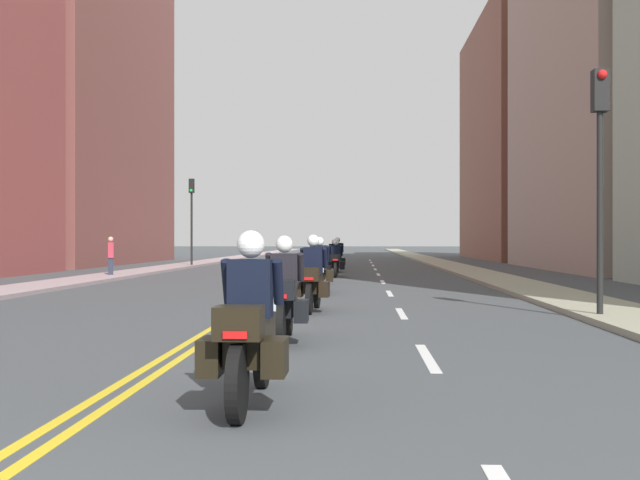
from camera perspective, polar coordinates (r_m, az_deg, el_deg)
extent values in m
plane|color=#42464A|center=(50.16, 0.06, -1.74)|extent=(264.00, 264.00, 0.00)
cube|color=#A38F94|center=(51.10, -8.52, -1.64)|extent=(2.03, 144.00, 0.12)
cube|color=#9C9981|center=(50.37, 8.78, -1.66)|extent=(2.03, 144.00, 0.12)
cube|color=yellow|center=(50.17, -0.07, -1.74)|extent=(0.12, 132.00, 0.01)
cube|color=yellow|center=(50.15, 0.20, -1.74)|extent=(0.12, 132.00, 0.01)
cube|color=silver|center=(10.23, 7.93, -8.57)|extent=(0.14, 2.40, 0.01)
cube|color=silver|center=(16.18, 6.03, -5.41)|extent=(0.14, 2.40, 0.01)
cube|color=silver|center=(22.15, 5.16, -3.94)|extent=(0.14, 2.40, 0.01)
cube|color=silver|center=(28.13, 4.66, -3.10)|extent=(0.14, 2.40, 0.01)
cube|color=silver|center=(34.12, 4.33, -2.56)|extent=(0.14, 2.40, 0.01)
cube|color=silver|center=(40.12, 4.11, -2.17)|extent=(0.14, 2.40, 0.01)
cube|color=silver|center=(46.11, 3.94, -1.89)|extent=(0.14, 2.40, 0.01)
cube|color=silver|center=(52.11, 3.81, -1.67)|extent=(0.14, 2.40, 0.01)
cube|color=silver|center=(58.11, 3.71, -1.50)|extent=(0.14, 2.40, 0.01)
cube|color=brown|center=(53.41, -16.97, 12.71)|extent=(6.58, 21.15, 26.55)
cube|color=#2D3847|center=(53.56, -20.32, 5.48)|extent=(0.04, 17.77, 0.90)
cube|color=#2D3847|center=(54.24, -20.32, 10.60)|extent=(0.04, 17.77, 0.90)
cube|color=#2D3847|center=(55.34, -20.32, 15.56)|extent=(0.04, 17.77, 0.90)
cube|color=brown|center=(64.33, 15.59, 7.15)|extent=(9.18, 21.00, 19.06)
cube|color=#2D3847|center=(65.09, 19.56, 2.86)|extent=(0.04, 17.64, 0.90)
cube|color=#2D3847|center=(66.44, 19.56, 11.93)|extent=(0.04, 17.64, 0.90)
cylinder|color=black|center=(8.10, -4.29, -8.50)|extent=(0.11, 0.67, 0.67)
cylinder|color=black|center=(6.55, -6.13, -10.53)|extent=(0.11, 0.67, 0.67)
cube|color=silver|center=(8.05, -4.29, -6.01)|extent=(0.14, 0.32, 0.04)
cube|color=black|center=(7.28, -5.11, -7.23)|extent=(0.33, 1.21, 0.40)
cube|color=black|center=(6.56, -6.02, -6.10)|extent=(0.40, 0.36, 0.28)
cube|color=red|center=(6.38, -6.30, -7.00)|extent=(0.20, 0.03, 0.06)
cube|color=black|center=(6.88, -8.03, -8.50)|extent=(0.20, 0.44, 0.32)
cube|color=black|center=(6.79, -3.34, -8.61)|extent=(0.20, 0.44, 0.32)
cube|color=#B2C1CC|center=(7.75, -4.56, -3.97)|extent=(0.36, 0.12, 0.36)
cube|color=black|center=(7.19, -5.17, -3.57)|extent=(0.40, 0.26, 0.54)
cylinder|color=black|center=(7.37, -6.85, -3.10)|extent=(0.10, 0.28, 0.45)
cylinder|color=black|center=(7.30, -3.13, -3.13)|extent=(0.10, 0.28, 0.45)
sphere|color=white|center=(7.21, -5.13, -0.31)|extent=(0.26, 0.26, 0.26)
cylinder|color=black|center=(12.44, -2.38, -5.55)|extent=(0.13, 0.65, 0.65)
cylinder|color=black|center=(10.91, -2.95, -6.34)|extent=(0.13, 0.65, 0.65)
cube|color=silver|center=(12.41, -2.38, -3.97)|extent=(0.15, 0.32, 0.04)
cube|color=black|center=(11.65, -2.65, -4.55)|extent=(0.34, 1.18, 0.40)
cube|color=black|center=(10.94, -2.92, -3.69)|extent=(0.41, 0.37, 0.28)
cube|color=red|center=(10.76, -3.00, -4.18)|extent=(0.20, 0.03, 0.06)
cube|color=black|center=(11.22, -4.26, -5.24)|extent=(0.21, 0.44, 0.32)
cube|color=black|center=(11.18, -1.39, -5.26)|extent=(0.21, 0.44, 0.32)
cube|color=#B2C1CC|center=(12.12, -2.47, -2.57)|extent=(0.36, 0.13, 0.36)
cube|color=black|center=(11.57, -2.67, -2.29)|extent=(0.41, 0.27, 0.52)
cylinder|color=black|center=(11.74, -3.78, -2.02)|extent=(0.11, 0.28, 0.45)
cylinder|color=black|center=(11.70, -1.44, -2.02)|extent=(0.11, 0.28, 0.45)
sphere|color=white|center=(11.59, -2.65, -0.31)|extent=(0.26, 0.26, 0.26)
cylinder|color=black|center=(17.36, -0.22, -3.99)|extent=(0.14, 0.65, 0.64)
cylinder|color=black|center=(15.83, -0.80, -4.37)|extent=(0.14, 0.65, 0.64)
cube|color=silver|center=(17.34, -0.22, -2.86)|extent=(0.16, 0.33, 0.04)
cube|color=black|center=(16.57, -0.50, -3.21)|extent=(0.38, 1.19, 0.40)
cube|color=black|center=(15.87, -0.77, -2.55)|extent=(0.42, 0.38, 0.28)
cube|color=red|center=(15.69, -0.85, -2.88)|extent=(0.20, 0.04, 0.06)
cube|color=black|center=(16.15, -1.67, -3.64)|extent=(0.22, 0.45, 0.32)
cube|color=black|center=(16.09, 0.32, -3.66)|extent=(0.22, 0.45, 0.32)
cube|color=#B2C1CC|center=(17.05, -0.32, -1.84)|extent=(0.37, 0.14, 0.36)
cube|color=black|center=(16.50, -0.52, -1.53)|extent=(0.41, 0.28, 0.57)
cylinder|color=black|center=(16.68, -1.28, -1.34)|extent=(0.11, 0.29, 0.45)
cylinder|color=black|center=(16.63, 0.36, -1.34)|extent=(0.11, 0.29, 0.45)
sphere|color=white|center=(16.53, -0.51, -0.05)|extent=(0.26, 0.26, 0.26)
cylinder|color=black|center=(22.95, -0.05, -2.97)|extent=(0.16, 0.68, 0.68)
cylinder|color=black|center=(21.45, -0.03, -3.18)|extent=(0.16, 0.68, 0.68)
cube|color=silver|center=(22.94, -0.05, -2.07)|extent=(0.16, 0.33, 0.04)
cube|color=black|center=(22.19, -0.04, -2.35)|extent=(0.38, 1.16, 0.40)
cube|color=black|center=(21.50, -0.03, -1.84)|extent=(0.42, 0.38, 0.28)
cube|color=red|center=(21.31, -0.02, -2.07)|extent=(0.20, 0.04, 0.06)
cube|color=black|center=(21.74, -0.77, -2.66)|extent=(0.22, 0.45, 0.32)
cube|color=black|center=(21.74, 0.71, -2.66)|extent=(0.22, 0.45, 0.32)
cube|color=#B2C1CC|center=(22.66, -0.05, -1.34)|extent=(0.37, 0.14, 0.36)
cube|color=black|center=(22.12, -0.04, -1.15)|extent=(0.41, 0.28, 0.53)
cylinder|color=black|center=(22.27, -0.66, -1.02)|extent=(0.12, 0.29, 0.45)
cylinder|color=black|center=(22.27, 0.58, -1.02)|extent=(0.12, 0.29, 0.45)
sphere|color=white|center=(22.15, -0.04, -0.11)|extent=(0.26, 0.26, 0.26)
cylinder|color=black|center=(27.80, 0.14, -2.51)|extent=(0.14, 0.62, 0.62)
cylinder|color=black|center=(26.34, -0.13, -2.65)|extent=(0.14, 0.62, 0.62)
cube|color=silver|center=(27.78, 0.14, -1.83)|extent=(0.15, 0.33, 0.04)
cube|color=black|center=(27.06, 0.01, -1.99)|extent=(0.36, 1.12, 0.40)
cube|color=black|center=(26.40, -0.12, -1.56)|extent=(0.41, 0.38, 0.28)
cube|color=red|center=(26.21, -0.16, -1.74)|extent=(0.20, 0.04, 0.06)
cube|color=black|center=(26.65, -0.67, -2.23)|extent=(0.22, 0.45, 0.32)
cube|color=black|center=(26.60, 0.53, -2.24)|extent=(0.22, 0.45, 0.32)
cube|color=#B2C1CC|center=(27.51, 0.10, -1.16)|extent=(0.36, 0.14, 0.36)
cube|color=black|center=(27.00, 0.00, -0.97)|extent=(0.41, 0.28, 0.56)
cylinder|color=black|center=(27.17, -0.48, -0.86)|extent=(0.11, 0.28, 0.45)
cylinder|color=black|center=(27.12, 0.53, -0.86)|extent=(0.11, 0.28, 0.45)
sphere|color=white|center=(27.02, 0.00, -0.09)|extent=(0.26, 0.26, 0.26)
cylinder|color=black|center=(32.69, 1.20, -2.13)|extent=(0.11, 0.62, 0.62)
cylinder|color=black|center=(31.07, 1.14, -2.24)|extent=(0.11, 0.62, 0.62)
cube|color=silver|center=(32.68, 1.20, -1.55)|extent=(0.14, 0.32, 0.04)
cube|color=black|center=(31.87, 1.17, -1.68)|extent=(0.33, 1.24, 0.40)
cube|color=black|center=(31.14, 1.14, -1.32)|extent=(0.40, 0.36, 0.28)
cube|color=red|center=(30.95, 1.13, -1.47)|extent=(0.20, 0.03, 0.06)
cube|color=black|center=(31.40, 0.64, -1.89)|extent=(0.20, 0.44, 0.32)
cube|color=black|center=(31.38, 1.66, -1.89)|extent=(0.20, 0.44, 0.32)
cube|color=#B2C1CC|center=(32.38, 1.19, -0.98)|extent=(0.36, 0.12, 0.36)
cube|color=black|center=(31.81, 1.17, -0.87)|extent=(0.40, 0.26, 0.50)
cylinder|color=black|center=(31.97, 0.74, -0.78)|extent=(0.10, 0.28, 0.45)
cylinder|color=black|center=(31.96, 1.60, -0.78)|extent=(0.10, 0.28, 0.45)
sphere|color=white|center=(31.84, 1.17, -0.17)|extent=(0.26, 0.26, 0.26)
cylinder|color=black|center=(37.59, 1.31, -1.81)|extent=(0.11, 0.67, 0.67)
cylinder|color=black|center=(36.06, 1.29, -1.89)|extent=(0.11, 0.67, 0.67)
cube|color=silver|center=(37.58, 1.31, -1.27)|extent=(0.15, 0.32, 0.04)
cube|color=black|center=(36.82, 1.30, -1.42)|extent=(0.34, 1.17, 0.40)
cube|color=black|center=(36.13, 1.29, -1.10)|extent=(0.41, 0.37, 0.28)
cube|color=red|center=(35.94, 1.29, -1.23)|extent=(0.20, 0.03, 0.06)
cube|color=black|center=(36.37, 0.85, -1.59)|extent=(0.21, 0.44, 0.32)
cube|color=black|center=(36.36, 1.74, -1.59)|extent=(0.21, 0.44, 0.32)
cube|color=#B2C1CC|center=(37.30, 1.31, -0.81)|extent=(0.36, 0.13, 0.36)
cube|color=black|center=(36.76, 1.30, -0.66)|extent=(0.41, 0.27, 0.58)
cylinder|color=black|center=(36.91, 0.93, -0.58)|extent=(0.11, 0.28, 0.45)
cylinder|color=black|center=(36.91, 1.67, -0.58)|extent=(0.11, 0.28, 0.45)
sphere|color=white|center=(36.79, 1.30, 0.01)|extent=(0.26, 0.26, 0.26)
cylinder|color=black|center=(42.85, 1.05, -1.63)|extent=(0.13, 0.62, 0.61)
cylinder|color=black|center=(41.25, 1.05, -1.69)|extent=(0.13, 0.62, 0.61)
cube|color=silver|center=(42.84, 1.05, -1.19)|extent=(0.15, 0.32, 0.04)
cube|color=black|center=(42.04, 1.05, -1.28)|extent=(0.36, 1.23, 0.40)
cube|color=black|center=(41.32, 1.05, -0.99)|extent=(0.41, 0.37, 0.28)
cube|color=red|center=(41.13, 1.05, -1.11)|extent=(0.20, 0.04, 0.06)
cube|color=black|center=(41.57, 0.66, -1.43)|extent=(0.21, 0.45, 0.32)
cube|color=black|center=(41.57, 1.43, -1.43)|extent=(0.21, 0.45, 0.32)
cube|color=#B2C1CC|center=(42.55, 1.05, -0.75)|extent=(0.36, 0.13, 0.36)
cube|color=black|center=(41.99, 1.05, -0.65)|extent=(0.41, 0.27, 0.52)
cylinder|color=black|center=(42.14, 0.72, -0.58)|extent=(0.11, 0.28, 0.45)
cylinder|color=black|center=(42.14, 1.37, -0.58)|extent=(0.11, 0.28, 0.45)
sphere|color=white|center=(42.01, 1.05, -0.11)|extent=(0.26, 0.26, 0.26)
cylinder|color=black|center=(15.64, 19.98, 1.77)|extent=(0.12, 0.12, 4.03)
cube|color=black|center=(15.88, 19.98, 10.32)|extent=(0.28, 0.28, 0.80)
sphere|color=red|center=(15.80, 20.14, 11.42)|extent=(0.18, 0.18, 0.18)
cylinder|color=black|center=(44.31, -9.47, 0.78)|extent=(0.12, 0.12, 4.25)
cube|color=black|center=(44.41, -9.47, 3.97)|extent=(0.28, 0.28, 0.80)
sphere|color=green|center=(44.24, -9.51, 3.62)|extent=(0.18, 0.18, 0.18)
cube|color=#242A3A|center=(32.40, -15.21, -1.99)|extent=(0.28, 0.33, 0.80)
cube|color=#B03041|center=(32.38, -15.21, -0.72)|extent=(0.32, 0.41, 0.63)
sphere|color=tan|center=(32.38, -15.21, 0.05)|extent=(0.22, 0.22, 0.22)
cube|color=#C93145|center=(32.60, -15.21, -1.10)|extent=(0.15, 0.18, 0.24)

